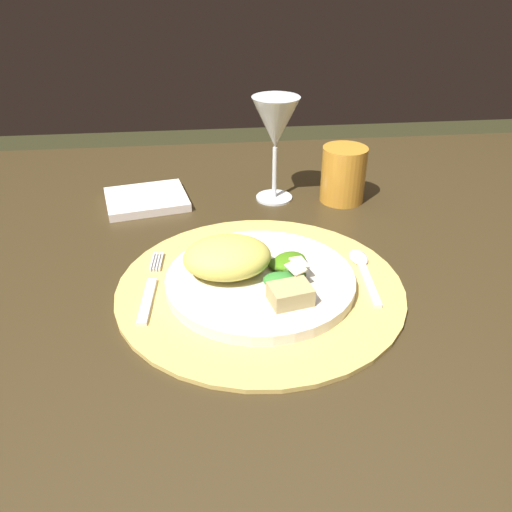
{
  "coord_description": "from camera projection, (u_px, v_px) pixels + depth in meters",
  "views": [
    {
      "loc": [
        -0.11,
        -0.66,
        1.14
      ],
      "look_at": [
        -0.04,
        -0.06,
        0.77
      ],
      "focal_mm": 36.63,
      "sensor_mm": 36.0,
      "label": 1
    }
  ],
  "objects": [
    {
      "name": "dinner_plate",
      "position": [
        260.0,
        280.0,
        0.67
      ],
      "size": [
        0.24,
        0.24,
        0.01
      ],
      "primitive_type": "cylinder",
      "color": "silver",
      "rests_on": "placemat"
    },
    {
      "name": "spoon",
      "position": [
        362.0,
        267.0,
        0.71
      ],
      "size": [
        0.03,
        0.14,
        0.01
      ],
      "color": "silver",
      "rests_on": "placemat"
    },
    {
      "name": "bread_piece",
      "position": [
        290.0,
        294.0,
        0.61
      ],
      "size": [
        0.06,
        0.05,
        0.02
      ],
      "primitive_type": "cube",
      "rotation": [
        0.0,
        0.0,
        0.21
      ],
      "color": "tan",
      "rests_on": "dinner_plate"
    },
    {
      "name": "dining_table",
      "position": [
        277.0,
        319.0,
        0.84
      ],
      "size": [
        1.29,
        0.95,
        0.75
      ],
      "color": "#382C17",
      "rests_on": "ground"
    },
    {
      "name": "pasta_serving",
      "position": [
        227.0,
        257.0,
        0.66
      ],
      "size": [
        0.11,
        0.09,
        0.05
      ],
      "primitive_type": "ellipsoid",
      "rotation": [
        0.0,
        0.0,
        0.03
      ],
      "color": "#D9CE56",
      "rests_on": "dinner_plate"
    },
    {
      "name": "salad_greens",
      "position": [
        288.0,
        271.0,
        0.66
      ],
      "size": [
        0.08,
        0.1,
        0.03
      ],
      "color": "#3F611B",
      "rests_on": "dinner_plate"
    },
    {
      "name": "napkin",
      "position": [
        147.0,
        199.0,
        0.9
      ],
      "size": [
        0.15,
        0.14,
        0.01
      ],
      "primitive_type": "cube",
      "rotation": [
        0.0,
        0.0,
        0.2
      ],
      "color": "white",
      "rests_on": "dining_table"
    },
    {
      "name": "wine_glass",
      "position": [
        275.0,
        126.0,
        0.85
      ],
      "size": [
        0.08,
        0.08,
        0.18
      ],
      "color": "silver",
      "rests_on": "dining_table"
    },
    {
      "name": "amber_tumbler",
      "position": [
        343.0,
        174.0,
        0.89
      ],
      "size": [
        0.08,
        0.08,
        0.09
      ],
      "primitive_type": "cylinder",
      "color": "orange",
      "rests_on": "dining_table"
    },
    {
      "name": "placemat",
      "position": [
        260.0,
        287.0,
        0.68
      ],
      "size": [
        0.37,
        0.37,
        0.01
      ],
      "primitive_type": "cylinder",
      "color": "tan",
      "rests_on": "dining_table"
    },
    {
      "name": "fork",
      "position": [
        150.0,
        289.0,
        0.66
      ],
      "size": [
        0.03,
        0.16,
        0.0
      ],
      "color": "silver",
      "rests_on": "placemat"
    }
  ]
}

